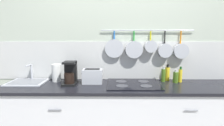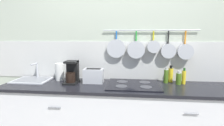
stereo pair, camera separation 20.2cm
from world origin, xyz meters
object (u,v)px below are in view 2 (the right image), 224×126
at_px(bottle_vinegar, 166,76).
at_px(coffee_maker, 72,74).
at_px(paper_towel_roll, 60,72).
at_px(bottle_dish_soap, 184,77).
at_px(toaster, 94,76).
at_px(bottle_hot_sauce, 179,78).
at_px(bottle_cooking_wine, 171,75).

bearing_deg(bottle_vinegar, coffee_maker, -174.14).
relative_size(paper_towel_roll, bottle_dish_soap, 1.13).
xyz_separation_m(toaster, bottle_hot_sauce, (1.05, 0.03, -0.02)).
height_order(toaster, bottle_cooking_wine, bottle_cooking_wine).
xyz_separation_m(paper_towel_roll, coffee_maker, (0.21, -0.12, 0.01)).
height_order(paper_towel_roll, toaster, paper_towel_roll).
bearing_deg(paper_towel_roll, bottle_vinegar, 0.24).
bearing_deg(bottle_cooking_wine, paper_towel_roll, -177.53).
xyz_separation_m(paper_towel_roll, bottle_hot_sauce, (1.53, -0.05, -0.04)).
relative_size(toaster, bottle_vinegar, 1.29).
bearing_deg(toaster, bottle_cooking_wine, 8.17).
bearing_deg(bottle_cooking_wine, coffee_maker, -171.89).
bearing_deg(bottle_vinegar, bottle_cooking_wine, 39.74).
bearing_deg(bottle_hot_sauce, bottle_vinegar, 160.04).
height_order(coffee_maker, toaster, coffee_maker).
xyz_separation_m(bottle_cooking_wine, bottle_dish_soap, (0.14, -0.08, -0.01)).
bearing_deg(bottle_cooking_wine, toaster, -171.83).
bearing_deg(bottle_hot_sauce, bottle_dish_soap, 20.78).
bearing_deg(bottle_cooking_wine, bottle_dish_soap, -30.43).
relative_size(bottle_hot_sauce, bottle_dish_soap, 0.83).
height_order(coffee_maker, bottle_cooking_wine, coffee_maker).
distance_m(toaster, bottle_hot_sauce, 1.05).
bearing_deg(bottle_vinegar, paper_towel_roll, -179.76).
height_order(paper_towel_roll, bottle_vinegar, paper_towel_roll).
height_order(toaster, bottle_vinegar, bottle_vinegar).
xyz_separation_m(bottle_vinegar, bottle_cooking_wine, (0.07, 0.06, 0.01)).
distance_m(bottle_vinegar, bottle_dish_soap, 0.21).
bearing_deg(bottle_cooking_wine, bottle_vinegar, -140.26).
height_order(toaster, bottle_hot_sauce, toaster).
bearing_deg(coffee_maker, paper_towel_roll, 150.77).
relative_size(coffee_maker, bottle_dish_soap, 1.40).
xyz_separation_m(bottle_cooking_wine, bottle_hot_sauce, (0.07, -0.11, -0.02)).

